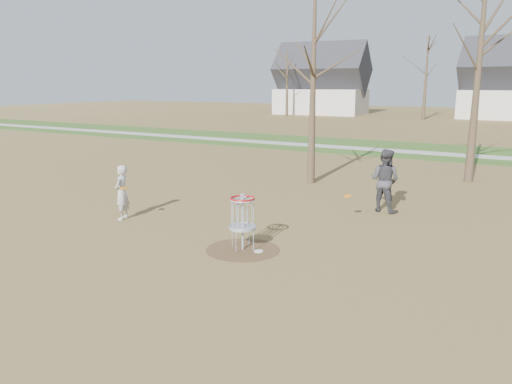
{
  "coord_description": "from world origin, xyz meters",
  "views": [
    {
      "loc": [
        6.08,
        -9.8,
        3.95
      ],
      "look_at": [
        -0.5,
        1.5,
        1.1
      ],
      "focal_mm": 35.0,
      "sensor_mm": 36.0,
      "label": 1
    }
  ],
  "objects_px": {
    "player_throwing": "(385,181)",
    "player_standing": "(122,192)",
    "disc_golf_basket": "(243,213)",
    "disc_grounded": "(259,251)"
  },
  "relations": [
    {
      "from": "disc_grounded",
      "to": "player_throwing",
      "type": "bearing_deg",
      "value": 74.8
    },
    {
      "from": "disc_grounded",
      "to": "disc_golf_basket",
      "type": "bearing_deg",
      "value": -172.14
    },
    {
      "from": "player_standing",
      "to": "disc_golf_basket",
      "type": "xyz_separation_m",
      "value": [
        4.57,
        -0.61,
        0.11
      ]
    },
    {
      "from": "player_throwing",
      "to": "disc_grounded",
      "type": "bearing_deg",
      "value": 85.8
    },
    {
      "from": "disc_grounded",
      "to": "disc_golf_basket",
      "type": "height_order",
      "value": "disc_golf_basket"
    },
    {
      "from": "player_standing",
      "to": "disc_grounded",
      "type": "bearing_deg",
      "value": 62.98
    },
    {
      "from": "player_throwing",
      "to": "player_standing",
      "type": "bearing_deg",
      "value": 47.77
    },
    {
      "from": "player_standing",
      "to": "disc_golf_basket",
      "type": "relative_size",
      "value": 1.2
    },
    {
      "from": "player_throwing",
      "to": "disc_golf_basket",
      "type": "bearing_deg",
      "value": 81.96
    },
    {
      "from": "player_standing",
      "to": "player_throwing",
      "type": "bearing_deg",
      "value": 106.08
    }
  ]
}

